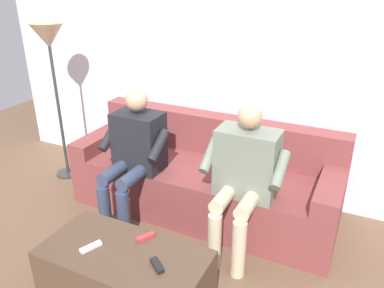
# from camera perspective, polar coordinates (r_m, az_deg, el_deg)

# --- Properties ---
(ground_plane) EXTENTS (8.00, 8.00, 0.00)m
(ground_plane) POSITION_cam_1_polar(r_m,az_deg,el_deg) (3.01, -4.07, -16.40)
(ground_plane) COLOR brown
(back_wall) EXTENTS (5.05, 0.06, 2.40)m
(back_wall) POSITION_cam_1_polar(r_m,az_deg,el_deg) (3.50, 5.66, 11.58)
(back_wall) COLOR silver
(back_wall) RESTS_ON ground
(couch) EXTENTS (2.28, 0.80, 0.80)m
(couch) POSITION_cam_1_polar(r_m,az_deg,el_deg) (3.38, 1.99, -5.29)
(couch) COLOR brown
(couch) RESTS_ON ground
(coffee_table) EXTENTS (1.03, 0.52, 0.41)m
(coffee_table) POSITION_cam_1_polar(r_m,az_deg,el_deg) (2.57, -9.91, -19.11)
(coffee_table) COLOR #4C3828
(coffee_table) RESTS_ON ground
(person_left_seated) EXTENTS (0.59, 0.54, 1.15)m
(person_left_seated) POSITION_cam_1_polar(r_m,az_deg,el_deg) (2.75, 7.76, -4.26)
(person_left_seated) COLOR slate
(person_left_seated) RESTS_ON ground
(person_right_seated) EXTENTS (0.54, 0.59, 1.13)m
(person_right_seated) POSITION_cam_1_polar(r_m,az_deg,el_deg) (3.13, -8.60, -0.90)
(person_right_seated) COLOR black
(person_right_seated) RESTS_ON ground
(remote_black) EXTENTS (0.12, 0.11, 0.03)m
(remote_black) POSITION_cam_1_polar(r_m,az_deg,el_deg) (2.30, -5.28, -17.64)
(remote_black) COLOR black
(remote_black) RESTS_ON coffee_table
(remote_red) EXTENTS (0.10, 0.13, 0.03)m
(remote_red) POSITION_cam_1_polar(r_m,az_deg,el_deg) (2.51, -6.97, -13.67)
(remote_red) COLOR #B73333
(remote_red) RESTS_ON coffee_table
(remote_white) EXTENTS (0.09, 0.14, 0.02)m
(remote_white) POSITION_cam_1_polar(r_m,az_deg,el_deg) (2.50, -14.89, -14.67)
(remote_white) COLOR white
(remote_white) RESTS_ON coffee_table
(floor_lamp) EXTENTS (0.31, 0.31, 1.55)m
(floor_lamp) POSITION_cam_1_polar(r_m,az_deg,el_deg) (3.88, -20.54, 13.33)
(floor_lamp) COLOR #2D2D2D
(floor_lamp) RESTS_ON ground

